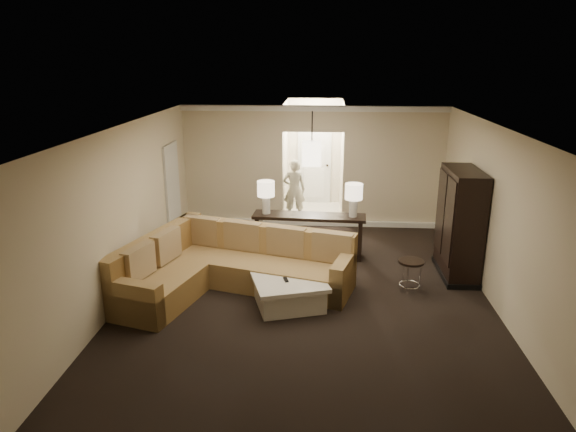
# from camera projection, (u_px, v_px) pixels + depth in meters

# --- Properties ---
(ground) EXTENTS (8.00, 8.00, 0.00)m
(ground) POSITION_uv_depth(u_px,v_px,m) (306.00, 300.00, 8.44)
(ground) COLOR black
(ground) RESTS_ON ground
(wall_back) EXTENTS (6.00, 0.04, 2.80)m
(wall_back) POSITION_uv_depth(u_px,v_px,m) (313.00, 167.00, 11.83)
(wall_back) COLOR beige
(wall_back) RESTS_ON ground
(wall_front) EXTENTS (6.00, 0.04, 2.80)m
(wall_front) POSITION_uv_depth(u_px,v_px,m) (291.00, 367.00, 4.21)
(wall_front) COLOR beige
(wall_front) RESTS_ON ground
(wall_left) EXTENTS (0.04, 8.00, 2.80)m
(wall_left) POSITION_uv_depth(u_px,v_px,m) (120.00, 216.00, 8.22)
(wall_left) COLOR beige
(wall_left) RESTS_ON ground
(wall_right) EXTENTS (0.04, 8.00, 2.80)m
(wall_right) POSITION_uv_depth(u_px,v_px,m) (503.00, 224.00, 7.83)
(wall_right) COLOR beige
(wall_right) RESTS_ON ground
(ceiling) EXTENTS (6.00, 8.00, 0.02)m
(ceiling) POSITION_uv_depth(u_px,v_px,m) (308.00, 130.00, 7.61)
(ceiling) COLOR silver
(ceiling) RESTS_ON wall_back
(crown_molding) EXTENTS (6.00, 0.10, 0.12)m
(crown_molding) POSITION_uv_depth(u_px,v_px,m) (314.00, 109.00, 11.39)
(crown_molding) COLOR white
(crown_molding) RESTS_ON wall_back
(baseboard) EXTENTS (6.00, 0.10, 0.12)m
(baseboard) POSITION_uv_depth(u_px,v_px,m) (312.00, 223.00, 12.18)
(baseboard) COLOR white
(baseboard) RESTS_ON ground
(side_door) EXTENTS (0.05, 0.90, 2.10)m
(side_door) POSITION_uv_depth(u_px,v_px,m) (173.00, 192.00, 10.99)
(side_door) COLOR silver
(side_door) RESTS_ON ground
(foyer) EXTENTS (1.44, 2.02, 2.80)m
(foyer) POSITION_uv_depth(u_px,v_px,m) (314.00, 160.00, 13.14)
(foyer) COLOR beige
(foyer) RESTS_ON ground
(sectional_sofa) EXTENTS (3.92, 2.85, 1.00)m
(sectional_sofa) POSITION_uv_depth(u_px,v_px,m) (226.00, 267.00, 8.76)
(sectional_sofa) COLOR brown
(sectional_sofa) RESTS_ON ground
(coffee_table) EXTENTS (1.39, 1.39, 0.47)m
(coffee_table) POSITION_uv_depth(u_px,v_px,m) (288.00, 291.00, 8.27)
(coffee_table) COLOR white
(coffee_table) RESTS_ON ground
(console_table) EXTENTS (2.24, 0.63, 0.86)m
(console_table) POSITION_uv_depth(u_px,v_px,m) (309.00, 232.00, 10.19)
(console_table) COLOR black
(console_table) RESTS_ON ground
(armoire) EXTENTS (0.58, 1.36, 1.96)m
(armoire) POSITION_uv_depth(u_px,v_px,m) (459.00, 226.00, 9.18)
(armoire) COLOR black
(armoire) RESTS_ON ground
(drink_table) EXTENTS (0.44, 0.44, 0.55)m
(drink_table) POSITION_uv_depth(u_px,v_px,m) (411.00, 269.00, 8.70)
(drink_table) COLOR black
(drink_table) RESTS_ON ground
(table_lamp_left) EXTENTS (0.34, 0.34, 0.65)m
(table_lamp_left) POSITION_uv_depth(u_px,v_px,m) (266.00, 192.00, 10.06)
(table_lamp_left) COLOR silver
(table_lamp_left) RESTS_ON console_table
(table_lamp_right) EXTENTS (0.34, 0.34, 0.65)m
(table_lamp_right) POSITION_uv_depth(u_px,v_px,m) (354.00, 195.00, 9.86)
(table_lamp_right) COLOR silver
(table_lamp_right) RESTS_ON console_table
(pendant_light) EXTENTS (0.38, 0.38, 1.09)m
(pendant_light) POSITION_uv_depth(u_px,v_px,m) (312.00, 153.00, 10.43)
(pendant_light) COLOR black
(pendant_light) RESTS_ON ceiling
(person) EXTENTS (0.62, 0.44, 1.65)m
(person) POSITION_uv_depth(u_px,v_px,m) (294.00, 187.00, 12.41)
(person) COLOR beige
(person) RESTS_ON ground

